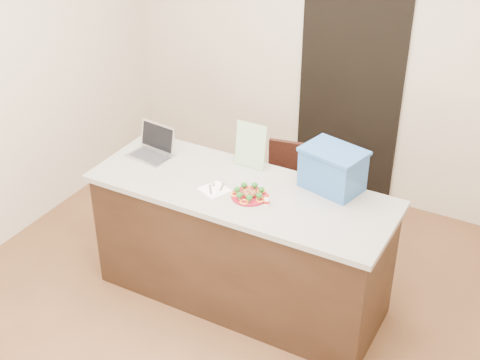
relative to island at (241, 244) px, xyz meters
The scene contains 16 objects.
ground 0.53m from the island, 90.00° to the right, with size 4.00×4.00×0.00m, color brown.
room_shell 1.18m from the island, 90.00° to the right, with size 4.00×4.00×4.00m.
doorway 1.81m from the island, 86.69° to the left, with size 0.90×0.02×2.00m, color black.
island is the anchor object (origin of this frame).
plate 0.48m from the island, 35.25° to the right, with size 0.24×0.24×0.02m.
meatballs 0.50m from the island, 36.67° to the right, with size 0.09×0.09×0.03m.
broccoli 0.52m from the island, 35.25° to the right, with size 0.20×0.20×0.03m.
pepper_rings 0.49m from the island, 35.25° to the right, with size 0.23×0.23×0.01m.
napkin 0.49m from the island, 143.05° to the right, with size 0.16×0.16×0.01m, color white.
fork 0.50m from the island, 148.84° to the right, with size 0.08×0.15×0.00m.
knife 0.50m from the island, 132.24° to the right, with size 0.04×0.18×0.01m.
yogurt_bottle 0.55m from the island, 22.28° to the right, with size 0.04×0.04×0.08m.
laptop 0.94m from the island, behind, with size 0.32×0.27×0.21m.
leaflet 0.69m from the island, 106.33° to the left, with size 0.23×0.00×0.32m, color silver.
blue_box 0.85m from the island, 29.14° to the left, with size 0.45×0.37×0.29m.
chair 0.77m from the island, 91.20° to the left, with size 0.44×0.44×0.86m.
Camera 1 is at (1.79, -3.04, 3.24)m, focal length 50.00 mm.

